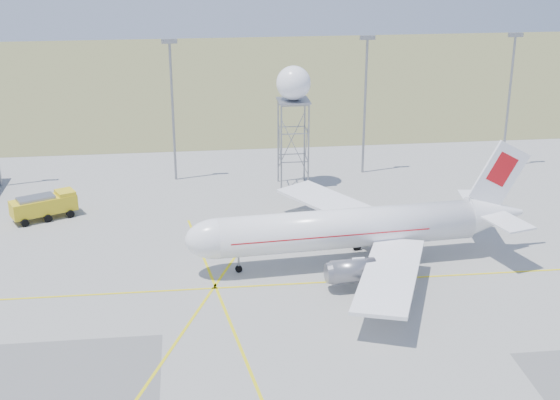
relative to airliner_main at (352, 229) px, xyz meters
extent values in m
cube|color=#616538|center=(-9.81, 105.36, -4.07)|extent=(400.00, 120.00, 0.03)
cylinder|color=gray|center=(-19.81, 31.36, 5.92)|extent=(0.36, 0.36, 20.00)
cube|color=gray|center=(-19.81, 31.36, 16.12)|extent=(2.20, 0.50, 0.60)
cylinder|color=gray|center=(8.19, 31.36, 5.92)|extent=(0.36, 0.36, 20.00)
cube|color=gray|center=(8.19, 31.36, 16.12)|extent=(2.20, 0.50, 0.60)
cylinder|color=gray|center=(30.19, 31.36, 5.92)|extent=(0.36, 0.36, 20.00)
cube|color=gray|center=(30.19, 31.36, 16.12)|extent=(2.20, 0.50, 0.60)
cylinder|color=white|center=(-0.67, -0.05, 0.11)|extent=(29.00, 6.75, 4.42)
ellipsoid|color=white|center=(-14.99, -1.22, 0.11)|extent=(7.41, 4.98, 4.42)
cube|color=black|center=(-16.31, -1.33, 0.78)|extent=(1.87, 2.56, 1.08)
cone|color=white|center=(16.95, 1.39, 0.45)|extent=(6.97, 4.95, 4.42)
cube|color=white|center=(16.95, 1.39, 5.09)|extent=(7.08, 0.91, 8.31)
cube|color=red|center=(17.17, 1.40, 5.86)|extent=(3.82, 0.68, 4.26)
cube|color=white|center=(16.11, 4.86, 1.00)|extent=(4.02, 6.35, 0.20)
cube|color=white|center=(16.69, -2.18, 1.00)|extent=(4.02, 6.35, 0.20)
cube|color=white|center=(0.17, 9.99, -0.99)|extent=(13.58, 17.91, 0.40)
cube|color=white|center=(1.79, -9.83, -0.99)|extent=(11.37, 18.40, 0.40)
cylinder|color=slate|center=(-2.29, 6.24, -1.98)|extent=(4.83, 2.91, 2.54)
cylinder|color=slate|center=(-1.25, -6.53, -1.98)|extent=(4.83, 2.91, 2.54)
cube|color=red|center=(-2.87, -0.23, 0.23)|extent=(22.39, 6.25, 0.13)
cylinder|color=black|center=(-12.78, -1.04, -3.59)|extent=(0.83, 0.83, 0.99)
cube|color=black|center=(1.53, 0.13, -3.59)|extent=(1.64, 6.70, 0.99)
cylinder|color=gray|center=(1.53, 0.13, -3.09)|extent=(0.29, 0.29, 1.99)
cylinder|color=gray|center=(-4.97, 24.80, 2.13)|extent=(0.23, 0.23, 12.42)
cylinder|color=gray|center=(-1.15, 24.80, 2.13)|extent=(0.23, 0.23, 12.42)
cylinder|color=gray|center=(-1.15, 28.62, 2.13)|extent=(0.23, 0.23, 12.42)
cylinder|color=gray|center=(-4.97, 28.62, 2.13)|extent=(0.23, 0.23, 12.42)
cube|color=gray|center=(-3.06, 26.71, 8.34)|extent=(4.42, 4.42, 0.24)
sphere|color=white|center=(-3.06, 26.71, 10.82)|extent=(4.78, 4.78, 4.78)
cube|color=gold|center=(-36.48, 17.66, -2.27)|extent=(8.54, 5.97, 2.00)
cube|color=gold|center=(-33.86, 18.91, -1.45)|extent=(3.06, 3.23, 1.27)
cube|color=black|center=(-33.29, 19.18, -1.36)|extent=(1.10, 2.17, 0.91)
cube|color=gray|center=(-37.30, 17.27, -1.09)|extent=(5.03, 3.92, 0.36)
camera|label=1|loc=(-17.42, -78.30, 33.26)|focal=50.00mm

